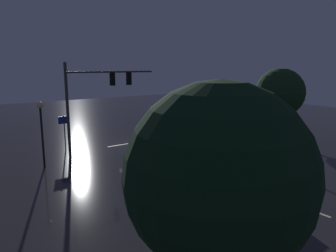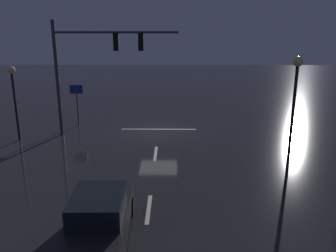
{
  "view_description": "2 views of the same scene",
  "coord_description": "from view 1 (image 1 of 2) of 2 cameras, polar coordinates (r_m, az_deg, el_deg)",
  "views": [
    {
      "loc": [
        13.88,
        23.4,
        6.76
      ],
      "look_at": [
        -0.41,
        4.09,
        2.21
      ],
      "focal_mm": 33.81,
      "sensor_mm": 36.0,
      "label": 1
    },
    {
      "loc": [
        -0.86,
        21.97,
        6.75
      ],
      "look_at": [
        -0.68,
        4.69,
        1.76
      ],
      "focal_mm": 37.58,
      "sensor_mm": 36.0,
      "label": 2
    }
  ],
  "objects": [
    {
      "name": "tree_right_near",
      "position": [
        7.53,
        9.08,
        -8.95
      ],
      "size": [
        4.48,
        4.48,
        6.5
      ],
      "color": "#382314",
      "rests_on": "ground_plane"
    },
    {
      "name": "lane_dash_mid",
      "position": [
        20.44,
        9.07,
        -8.72
      ],
      "size": [
        0.16,
        2.2,
        0.01
      ],
      "primitive_type": "cube",
      "rotation": [
        0.0,
        0.0,
        1.57
      ],
      "color": "beige",
      "rests_on": "ground_plane"
    },
    {
      "name": "stop_bar",
      "position": [
        28.57,
        -6.32,
        -3.02
      ],
      "size": [
        5.0,
        0.16,
        0.01
      ],
      "primitive_type": "cube",
      "color": "beige",
      "rests_on": "ground_plane"
    },
    {
      "name": "route_sign",
      "position": [
        26.94,
        -18.2,
        0.11
      ],
      "size": [
        0.9,
        0.09,
        2.84
      ],
      "color": "#383A3D",
      "rests_on": "ground_plane"
    },
    {
      "name": "lane_dash_far",
      "position": [
        24.8,
        -0.88,
        -5.09
      ],
      "size": [
        0.16,
        2.2,
        0.01
      ],
      "primitive_type": "cube",
      "rotation": [
        0.0,
        0.0,
        1.57
      ],
      "color": "beige",
      "rests_on": "ground_plane"
    },
    {
      "name": "traffic_signal_assembly",
      "position": [
        25.04,
        -12.78,
        6.13
      ],
      "size": [
        7.51,
        0.47,
        7.06
      ],
      "color": "#383A3D",
      "rests_on": "ground_plane"
    },
    {
      "name": "street_lamp_left_kerb",
      "position": [
        26.2,
        13.99,
        3.89
      ],
      "size": [
        0.44,
        0.44,
        5.47
      ],
      "color": "black",
      "rests_on": "ground_plane"
    },
    {
      "name": "street_lamp_right_kerb",
      "position": [
        22.6,
        -21.89,
        0.84
      ],
      "size": [
        0.44,
        0.44,
        4.48
      ],
      "color": "black",
      "rests_on": "ground_plane"
    },
    {
      "name": "tree_left_near",
      "position": [
        30.87,
        19.5,
        5.65
      ],
      "size": [
        4.48,
        4.48,
        6.61
      ],
      "color": "#382314",
      "rests_on": "ground_plane"
    },
    {
      "name": "car_approaching",
      "position": [
        17.89,
        10.58,
        -8.94
      ],
      "size": [
        2.0,
        4.41,
        1.7
      ],
      "color": "black",
      "rests_on": "ground_plane"
    },
    {
      "name": "lane_dash_near",
      "position": [
        17.12,
        23.94,
        -13.5
      ],
      "size": [
        0.16,
        2.2,
        0.01
      ],
      "primitive_type": "cube",
      "rotation": [
        0.0,
        0.0,
        1.57
      ],
      "color": "beige",
      "rests_on": "ground_plane"
    },
    {
      "name": "ground_plane",
      "position": [
        28.04,
        -5.66,
        -3.28
      ],
      "size": [
        80.0,
        80.0,
        0.0
      ],
      "primitive_type": "plane",
      "color": "#232326"
    }
  ]
}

